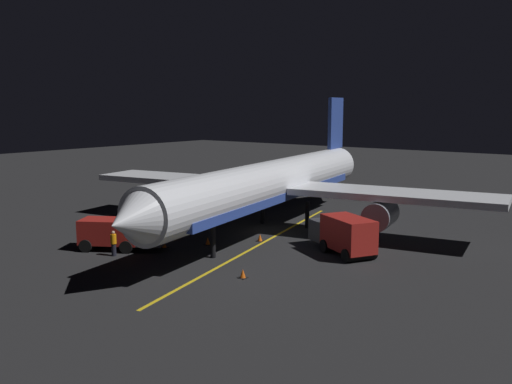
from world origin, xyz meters
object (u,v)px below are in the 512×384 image
object	(u,v)px
baggage_truck	(120,234)
ground_crew_worker	(114,243)
airliner	(274,184)
traffic_cone_far	(243,274)
traffic_cone_near_left	(208,241)
catering_truck	(344,235)
traffic_cone_near_right	(260,238)
traffic_cone_under_wing	(164,244)

from	to	relation	value
baggage_truck	ground_crew_worker	world-z (taller)	baggage_truck
airliner	traffic_cone_far	size ratio (longest dim) A/B	69.92
traffic_cone_near_left	traffic_cone_far	size ratio (longest dim) A/B	1.00
baggage_truck	traffic_cone_far	bearing A→B (deg)	-179.91
catering_truck	traffic_cone_near_left	distance (m)	9.96
traffic_cone_far	catering_truck	bearing A→B (deg)	-103.76
traffic_cone_near_right	traffic_cone_under_wing	bearing A→B (deg)	53.17
catering_truck	traffic_cone_far	size ratio (longest dim) A/B	11.03
airliner	catering_truck	world-z (taller)	airliner
traffic_cone_far	airliner	bearing A→B (deg)	-62.84
airliner	traffic_cone_near_right	size ratio (longest dim) A/B	69.92
traffic_cone_near_left	traffic_cone_near_right	distance (m)	3.99
baggage_truck	traffic_cone_near_left	distance (m)	6.31
airliner	catering_truck	size ratio (longest dim) A/B	6.34
baggage_truck	traffic_cone_near_right	distance (m)	10.27
airliner	traffic_cone_under_wing	xyz separation A→B (m)	(2.95, 9.54, -3.59)
airliner	traffic_cone_near_right	bearing A→B (deg)	109.74
traffic_cone_near_left	traffic_cone_under_wing	size ratio (longest dim) A/B	1.00
traffic_cone_near_right	traffic_cone_far	bearing A→B (deg)	120.40
traffic_cone_near_right	traffic_cone_far	size ratio (longest dim) A/B	1.00
traffic_cone_near_right	traffic_cone_far	world-z (taller)	same
traffic_cone_under_wing	traffic_cone_far	distance (m)	9.22
catering_truck	traffic_cone_far	world-z (taller)	catering_truck
baggage_truck	catering_truck	bearing A→B (deg)	-147.08
traffic_cone_near_right	ground_crew_worker	bearing A→B (deg)	59.86
traffic_cone_near_left	traffic_cone_under_wing	distance (m)	3.20
traffic_cone_near_left	traffic_cone_far	world-z (taller)	same
airliner	baggage_truck	world-z (taller)	airliner
airliner	traffic_cone_far	distance (m)	13.66
traffic_cone_under_wing	traffic_cone_near_right	bearing A→B (deg)	-126.83
airliner	traffic_cone_far	world-z (taller)	airliner
baggage_truck	ground_crew_worker	bearing A→B (deg)	126.34
baggage_truck	traffic_cone_near_right	xyz separation A→B (m)	(-6.44, -7.95, -0.91)
baggage_truck	traffic_cone_far	world-z (taller)	baggage_truck
baggage_truck	traffic_cone_under_wing	distance (m)	3.20
traffic_cone_near_left	baggage_truck	bearing A→B (deg)	49.88
traffic_cone_near_left	traffic_cone_near_right	size ratio (longest dim) A/B	1.00
catering_truck	traffic_cone_near_left	xyz separation A→B (m)	(9.16, 3.76, -1.08)
ground_crew_worker	traffic_cone_far	xyz separation A→B (m)	(-10.07, -1.40, -0.64)
traffic_cone_near_right	baggage_truck	bearing A→B (deg)	50.99
catering_truck	traffic_cone_under_wing	xyz separation A→B (m)	(11.05, 6.33, -1.08)
baggage_truck	traffic_cone_far	distance (m)	11.13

